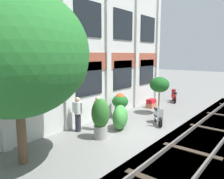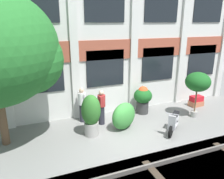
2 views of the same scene
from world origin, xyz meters
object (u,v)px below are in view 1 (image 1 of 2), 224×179
(scooter_second_parked, at_px, (158,115))
(resident_by_doorway, at_px, (98,112))
(resident_watching_tracks, at_px, (78,113))
(potted_plant_glazed_jar, at_px, (120,103))
(potted_plant_fluted_column, at_px, (101,117))
(broadleaf_tree, at_px, (16,57))
(scooter_near_curb, at_px, (174,96))
(topiary_hedge, at_px, (120,117))
(potted_plant_square_trough, at_px, (151,103))
(potted_plant_terracotta_small, at_px, (159,85))

(scooter_second_parked, relative_size, resident_by_doorway, 0.71)
(resident_watching_tracks, bearing_deg, potted_plant_glazed_jar, 158.14)
(potted_plant_fluted_column, xyz_separation_m, scooter_second_parked, (3.21, -0.98, -0.47))
(broadleaf_tree, xyz_separation_m, scooter_near_curb, (11.72, -0.11, -2.95))
(scooter_near_curb, bearing_deg, topiary_hedge, 152.17)
(potted_plant_fluted_column, relative_size, resident_by_doorway, 1.08)
(broadleaf_tree, relative_size, scooter_near_curb, 4.41)
(potted_plant_square_trough, bearing_deg, resident_by_doorway, -177.96)
(potted_plant_glazed_jar, height_order, scooter_second_parked, potted_plant_glazed_jar)
(potted_plant_square_trough, distance_m, resident_watching_tracks, 6.18)
(scooter_near_curb, height_order, resident_watching_tracks, resident_watching_tracks)
(potted_plant_square_trough, height_order, topiary_hedge, topiary_hedge)
(potted_plant_terracotta_small, bearing_deg, potted_plant_square_trough, 44.93)
(potted_plant_glazed_jar, relative_size, potted_plant_terracotta_small, 0.63)
(potted_plant_terracotta_small, xyz_separation_m, scooter_second_parked, (-1.82, -0.86, -1.24))
(potted_plant_glazed_jar, xyz_separation_m, potted_plant_fluted_column, (-2.97, -1.20, 0.12))
(potted_plant_glazed_jar, height_order, potted_plant_fluted_column, potted_plant_fluted_column)
(scooter_near_curb, distance_m, scooter_second_parked, 5.55)
(resident_watching_tracks, distance_m, topiary_hedge, 1.97)
(potted_plant_fluted_column, relative_size, topiary_hedge, 1.34)
(potted_plant_square_trough, height_order, resident_by_doorway, resident_by_doorway)
(resident_by_doorway, xyz_separation_m, resident_watching_tracks, (-0.72, 0.57, 0.01))
(scooter_near_curb, bearing_deg, scooter_second_parked, 163.79)
(potted_plant_fluted_column, distance_m, resident_by_doorway, 1.04)
(resident_watching_tracks, bearing_deg, topiary_hedge, 119.08)
(resident_watching_tracks, bearing_deg, potted_plant_square_trough, 157.51)
(broadleaf_tree, xyz_separation_m, potted_plant_terracotta_small, (8.17, -0.65, -1.70))
(potted_plant_glazed_jar, bearing_deg, scooter_second_parked, -83.53)
(potted_plant_terracotta_small, distance_m, topiary_hedge, 3.78)
(potted_plant_fluted_column, distance_m, topiary_hedge, 1.47)
(potted_plant_square_trough, xyz_separation_m, resident_by_doorway, (-5.43, -0.19, 0.57))
(broadleaf_tree, bearing_deg, resident_by_doorway, 3.63)
(potted_plant_glazed_jar, bearing_deg, topiary_hedge, -143.27)
(potted_plant_square_trough, height_order, scooter_near_curb, scooter_near_curb)
(scooter_second_parked, height_order, resident_by_doorway, resident_by_doorway)
(potted_plant_fluted_column, relative_size, scooter_near_curb, 1.37)
(potted_plant_glazed_jar, bearing_deg, potted_plant_fluted_column, -158.01)
(potted_plant_terracotta_small, relative_size, scooter_second_parked, 1.95)
(potted_plant_terracotta_small, xyz_separation_m, resident_watching_tracks, (-5.06, 1.46, -0.83))
(broadleaf_tree, distance_m, potted_plant_square_trough, 9.78)
(potted_plant_glazed_jar, bearing_deg, resident_by_doorway, -169.52)
(broadleaf_tree, height_order, potted_plant_square_trough, broadleaf_tree)
(scooter_near_curb, bearing_deg, potted_plant_square_trough, 136.67)
(potted_plant_terracotta_small, bearing_deg, potted_plant_fluted_column, 178.72)
(scooter_second_parked, bearing_deg, potted_plant_fluted_column, -57.30)
(potted_plant_glazed_jar, height_order, resident_watching_tracks, resident_watching_tracks)
(potted_plant_terracotta_small, xyz_separation_m, resident_by_doorway, (-4.34, 0.89, -0.84))
(broadleaf_tree, relative_size, resident_by_doorway, 3.47)
(scooter_near_curb, bearing_deg, resident_by_doorway, 146.59)
(resident_watching_tracks, xyz_separation_m, topiary_hedge, (1.45, -1.30, -0.28))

